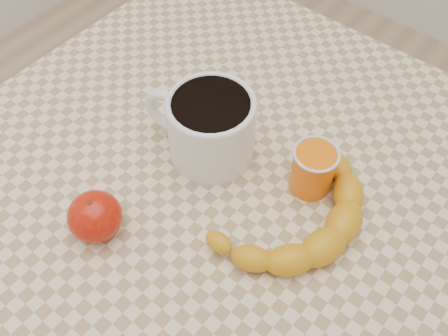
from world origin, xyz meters
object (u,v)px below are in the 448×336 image
Objects in this scene: table at (224,209)px; apple at (95,216)px; coffee_mug at (209,125)px; orange_juice_glass at (313,169)px; banana at (293,210)px.

apple is (-0.07, -0.17, 0.12)m from table.
coffee_mug reaches higher than orange_juice_glass.
banana is at bearing 1.56° from table.
table is 0.22m from apple.
orange_juice_glass is at bearing 113.07° from banana.
orange_juice_glass reaches higher than apple.
banana is at bearing 42.75° from apple.
orange_juice_glass is 0.06m from banana.
table is 11.10× the size of orange_juice_glass.
orange_juice_glass is 0.23× the size of banana.
apple reaches higher than table.
coffee_mug is 0.16m from banana.
coffee_mug is at bearing 152.60° from table.
orange_juice_glass is at bearing 53.21° from apple.
coffee_mug reaches higher than banana.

